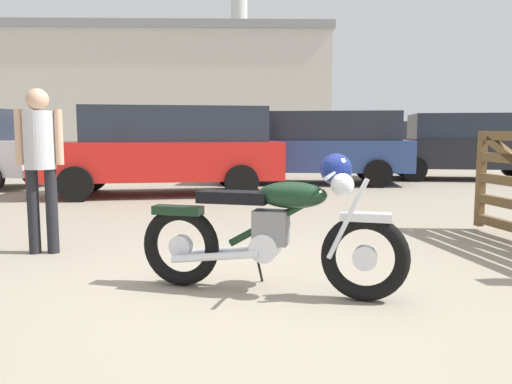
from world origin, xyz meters
name	(u,v)px	position (x,y,z in m)	size (l,w,h in m)	color
ground_plane	(259,298)	(0.00, 0.00, 0.00)	(80.00, 80.00, 0.00)	gray
vintage_motorcycle	(276,229)	(0.14, 0.13, 0.49)	(2.01, 0.83, 1.07)	black
bystander	(40,153)	(-2.10, 1.54, 1.02)	(0.46, 0.30, 1.66)	black
silver_sedan_mid	(167,148)	(-1.44, 6.58, 0.94)	(4.85, 2.33, 1.74)	black
pale_sedan_back	(316,145)	(1.93, 8.70, 0.94)	(4.91, 2.49, 1.74)	black
red_hatchback_near	(405,144)	(6.42, 15.11, 0.84)	(4.36, 2.26, 1.67)	black
blue_hatchback_right	(244,143)	(0.34, 14.06, 0.92)	(4.14, 2.37, 1.78)	black
dark_sedan_left	(472,144)	(6.28, 9.56, 0.94)	(4.95, 2.63, 1.74)	black
industrial_building	(158,92)	(-5.01, 31.99, 4.06)	(23.19, 9.88, 15.42)	beige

